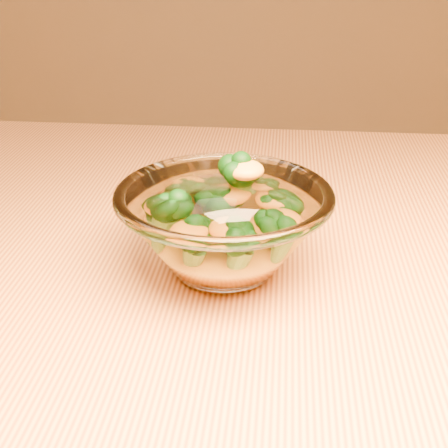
{
  "coord_description": "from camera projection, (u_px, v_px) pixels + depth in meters",
  "views": [
    {
      "loc": [
        0.09,
        -0.51,
        1.04
      ],
      "look_at": [
        0.04,
        -0.02,
        0.8
      ],
      "focal_mm": 50.0,
      "sensor_mm": 36.0,
      "label": 1
    }
  ],
  "objects": [
    {
      "name": "table",
      "position": [
        185.0,
        341.0,
        0.64
      ],
      "size": [
        1.2,
        0.8,
        0.75
      ],
      "color": "#C3803A",
      "rests_on": "ground"
    },
    {
      "name": "glass_bowl",
      "position": [
        224.0,
        228.0,
        0.55
      ],
      "size": [
        0.19,
        0.19,
        0.08
      ],
      "color": "white",
      "rests_on": "table"
    },
    {
      "name": "cheese_sauce",
      "position": [
        224.0,
        246.0,
        0.56
      ],
      "size": [
        0.11,
        0.11,
        0.03
      ],
      "primitive_type": "ellipsoid",
      "color": "orange",
      "rests_on": "glass_bowl"
    },
    {
      "name": "broccoli_heap",
      "position": [
        220.0,
        214.0,
        0.55
      ],
      "size": [
        0.12,
        0.12,
        0.08
      ],
      "color": "black",
      "rests_on": "cheese_sauce"
    }
  ]
}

